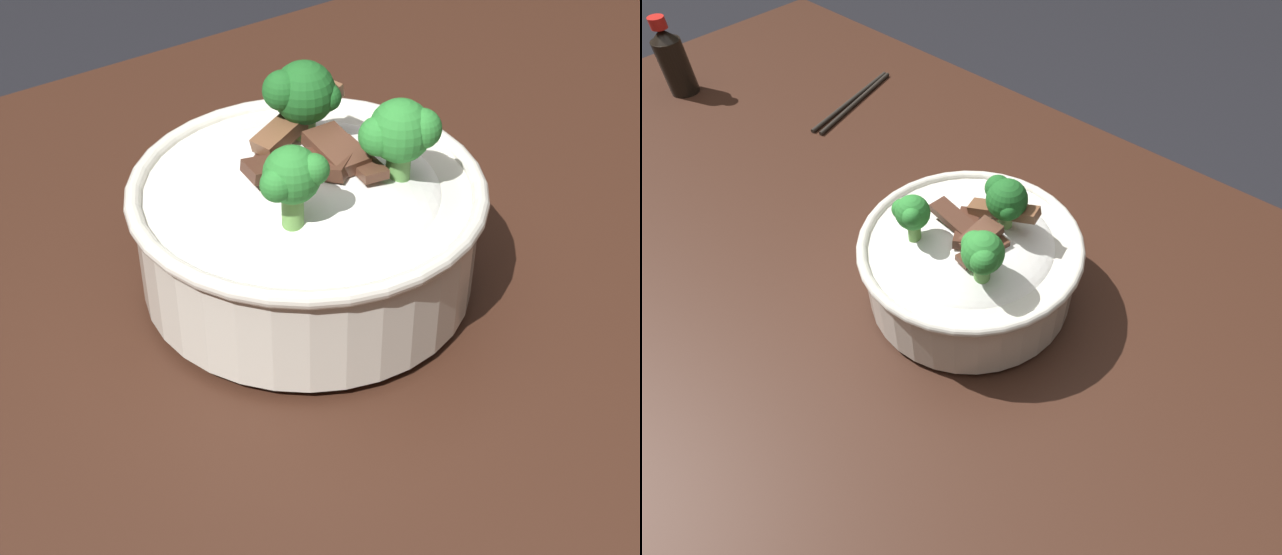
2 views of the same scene
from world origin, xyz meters
The scene contains 2 objects.
dining_table centered at (0.00, 0.00, 0.70)m, with size 1.48×0.93×0.79m.
rice_bowl centered at (-0.12, -0.06, 0.86)m, with size 0.25×0.25×0.16m.
Camera 1 is at (0.20, 0.41, 1.26)m, focal length 56.24 mm.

